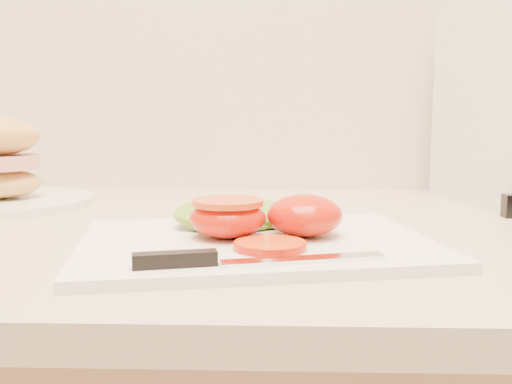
{
  "coord_description": "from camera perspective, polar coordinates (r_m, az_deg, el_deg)",
  "views": [
    {
      "loc": [
        -0.17,
        1.01,
        1.06
      ],
      "look_at": [
        -0.19,
        1.57,
        0.99
      ],
      "focal_mm": 40.0,
      "sensor_mm": 36.0,
      "label": 1
    }
  ],
  "objects": [
    {
      "name": "cutting_board",
      "position": [
        0.56,
        -0.03,
        -5.18
      ],
      "size": [
        0.38,
        0.31,
        0.01
      ],
      "primitive_type": "cube",
      "rotation": [
        0.0,
        0.0,
        0.2
      ],
      "color": "white",
      "rests_on": "counter"
    },
    {
      "name": "tomato_half_cut",
      "position": [
        0.57,
        -2.84,
        -2.46
      ],
      "size": [
        0.08,
        0.08,
        0.04
      ],
      "color": "red",
      "rests_on": "cutting_board"
    },
    {
      "name": "lettuce_leaf_1",
      "position": [
        0.64,
        1.38,
        -2.23
      ],
      "size": [
        0.11,
        0.12,
        0.02
      ],
      "primitive_type": "ellipsoid",
      "rotation": [
        0.0,
        0.0,
        1.07
      ],
      "color": "olive",
      "rests_on": "cutting_board"
    },
    {
      "name": "knife",
      "position": [
        0.47,
        -2.95,
        -6.74
      ],
      "size": [
        0.21,
        0.06,
        0.01
      ],
      "rotation": [
        0.0,
        0.0,
        0.25
      ],
      "color": "silver",
      "rests_on": "cutting_board"
    },
    {
      "name": "tomato_half_dome",
      "position": [
        0.57,
        4.88,
        -2.33
      ],
      "size": [
        0.08,
        0.08,
        0.04
      ],
      "primitive_type": "ellipsoid",
      "color": "red",
      "rests_on": "cutting_board"
    },
    {
      "name": "lettuce_leaf_0",
      "position": [
        0.63,
        -2.35,
        -2.25
      ],
      "size": [
        0.16,
        0.13,
        0.02
      ],
      "primitive_type": "ellipsoid",
      "rotation": [
        0.0,
        0.0,
        0.4
      ],
      "color": "olive",
      "rests_on": "cutting_board"
    },
    {
      "name": "tomato_slice_0",
      "position": [
        0.52,
        1.43,
        -5.34
      ],
      "size": [
        0.06,
        0.06,
        0.01
      ],
      "primitive_type": "cylinder",
      "color": "orange",
      "rests_on": "cutting_board"
    }
  ]
}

